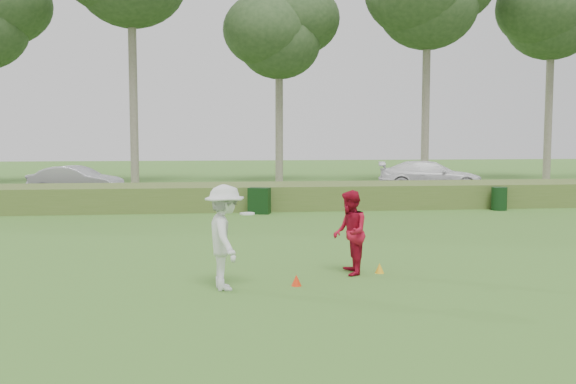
{
  "coord_description": "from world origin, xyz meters",
  "views": [
    {
      "loc": [
        -1.99,
        -12.28,
        2.74
      ],
      "look_at": [
        0.0,
        4.0,
        1.3
      ],
      "focal_mm": 40.0,
      "sensor_mm": 36.0,
      "label": 1
    }
  ],
  "objects": [
    {
      "name": "tree_4",
      "position": [
        2.0,
        24.5,
        8.59
      ],
      "size": [
        6.24,
        6.24,
        11.5
      ],
      "color": "gray",
      "rests_on": "ground"
    },
    {
      "name": "tree_6",
      "position": [
        18.0,
        23.8,
        10.1
      ],
      "size": [
        7.02,
        7.02,
        13.5
      ],
      "color": "gray",
      "rests_on": "ground"
    },
    {
      "name": "player_red",
      "position": [
        0.74,
        -0.01,
        0.84
      ],
      "size": [
        0.7,
        0.86,
        1.67
      ],
      "primitive_type": "imported",
      "rotation": [
        0.0,
        0.0,
        -1.65
      ],
      "color": "#A80E27",
      "rests_on": "ground"
    },
    {
      "name": "utility_cabinet",
      "position": [
        -0.27,
        10.12,
        0.46
      ],
      "size": [
        0.85,
        0.67,
        0.92
      ],
      "primitive_type": "cube",
      "rotation": [
        0.0,
        0.0,
        -0.32
      ],
      "color": "black",
      "rests_on": "ground"
    },
    {
      "name": "park_road",
      "position": [
        0.0,
        17.0,
        0.03
      ],
      "size": [
        80.0,
        6.0,
        0.06
      ],
      "primitive_type": "cube",
      "color": "#2D2D2D",
      "rests_on": "ground"
    },
    {
      "name": "trash_bin",
      "position": [
        8.62,
        10.15,
        0.43
      ],
      "size": [
        0.68,
        0.68,
        0.86
      ],
      "primitive_type": "cylinder",
      "rotation": [
        0.0,
        0.0,
        0.22
      ],
      "color": "black",
      "rests_on": "ground"
    },
    {
      "name": "ground",
      "position": [
        0.0,
        0.0,
        0.0
      ],
      "size": [
        120.0,
        120.0,
        0.0
      ],
      "primitive_type": "plane",
      "color": "#386E24",
      "rests_on": "ground"
    },
    {
      "name": "cone_yellow",
      "position": [
        1.36,
        0.03,
        0.1
      ],
      "size": [
        0.18,
        0.18,
        0.2
      ],
      "primitive_type": "cone",
      "color": "yellow",
      "rests_on": "ground"
    },
    {
      "name": "car_mid",
      "position": [
        -7.86,
        16.93,
        0.74
      ],
      "size": [
        4.35,
        2.57,
        1.35
      ],
      "primitive_type": "imported",
      "rotation": [
        0.0,
        0.0,
        1.27
      ],
      "color": "#B6B6BB",
      "rests_on": "park_road"
    },
    {
      "name": "reed_strip",
      "position": [
        0.0,
        12.0,
        0.45
      ],
      "size": [
        80.0,
        3.0,
        0.9
      ],
      "primitive_type": "cube",
      "color": "#4A6428",
      "rests_on": "ground"
    },
    {
      "name": "cone_orange",
      "position": [
        -0.44,
        -0.85,
        0.1
      ],
      "size": [
        0.19,
        0.19,
        0.21
      ],
      "primitive_type": "cone",
      "color": "red",
      "rests_on": "ground"
    },
    {
      "name": "player_white",
      "position": [
        -1.74,
        -0.95,
        0.94
      ],
      "size": [
        0.97,
        1.3,
        1.88
      ],
      "rotation": [
        0.0,
        0.0,
        1.72
      ],
      "color": "silver",
      "rests_on": "ground"
    },
    {
      "name": "car_right",
      "position": [
        8.67,
        17.76,
        0.79
      ],
      "size": [
        5.39,
        3.24,
        1.46
      ],
      "primitive_type": "imported",
      "rotation": [
        0.0,
        0.0,
        1.32
      ],
      "color": "white",
      "rests_on": "park_road"
    }
  ]
}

